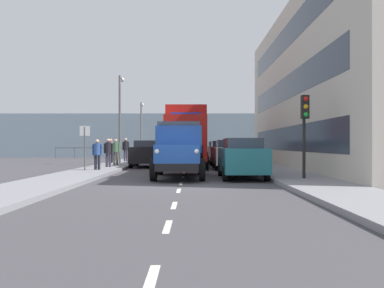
{
  "coord_description": "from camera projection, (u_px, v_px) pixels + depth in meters",
  "views": [
    {
      "loc": [
        -0.45,
        13.84,
        1.45
      ],
      "look_at": [
        -0.39,
        -9.16,
        1.49
      ],
      "focal_mm": 36.15,
      "sensor_mm": 36.0,
      "label": 1
    }
  ],
  "objects": [
    {
      "name": "ground_plane",
      "position": [
        185.0,
        171.0,
        21.62
      ],
      "size": [
        80.0,
        80.0,
        0.0
      ],
      "primitive_type": "plane",
      "color": "#423F44"
    },
    {
      "name": "sidewalk_left",
      "position": [
        269.0,
        169.0,
        21.61
      ],
      "size": [
        2.46,
        39.09,
        0.15
      ],
      "primitive_type": "cube",
      "color": "gray",
      "rests_on": "ground_plane"
    },
    {
      "name": "sidewalk_right",
      "position": [
        101.0,
        169.0,
        21.64
      ],
      "size": [
        2.46,
        39.09,
        0.15
      ],
      "primitive_type": "cube",
      "color": "gray",
      "rests_on": "ground_plane"
    },
    {
      "name": "road_centreline_markings",
      "position": [
        185.0,
        171.0,
        21.56
      ],
      "size": [
        0.12,
        36.06,
        0.01
      ],
      "color": "silver",
      "rests_on": "ground_plane"
    },
    {
      "name": "building_terrace",
      "position": [
        340.0,
        88.0,
        23.11
      ],
      "size": [
        6.59,
        22.51,
        9.7
      ],
      "color": "beige",
      "rests_on": "ground_plane"
    },
    {
      "name": "sea_horizon",
      "position": [
        189.0,
        136.0,
        44.18
      ],
      "size": [
        80.0,
        0.8,
        5.0
      ],
      "primitive_type": "cube",
      "color": "gray",
      "rests_on": "ground_plane"
    },
    {
      "name": "seawall_railing",
      "position": [
        189.0,
        150.0,
        40.57
      ],
      "size": [
        28.08,
        0.08,
        1.2
      ],
      "color": "#4C5156",
      "rests_on": "ground_plane"
    },
    {
      "name": "truck_vintage_blue",
      "position": [
        179.0,
        151.0,
        16.64
      ],
      "size": [
        2.17,
        5.64,
        2.43
      ],
      "color": "black",
      "rests_on": "ground_plane"
    },
    {
      "name": "lorry_cargo_red",
      "position": [
        187.0,
        135.0,
        24.99
      ],
      "size": [
        2.58,
        8.2,
        3.87
      ],
      "color": "red",
      "rests_on": "ground_plane"
    },
    {
      "name": "car_teal_kerbside_near",
      "position": [
        242.0,
        158.0,
        16.6
      ],
      "size": [
        1.85,
        4.31,
        1.72
      ],
      "color": "#1E6670",
      "rests_on": "ground_plane"
    },
    {
      "name": "car_white_kerbside_1",
      "position": [
        228.0,
        154.0,
        22.81
      ],
      "size": [
        1.76,
        3.95,
        1.72
      ],
      "color": "white",
      "rests_on": "ground_plane"
    },
    {
      "name": "car_maroon_kerbside_2",
      "position": [
        222.0,
        152.0,
        28.24
      ],
      "size": [
        1.83,
        4.53,
        1.72
      ],
      "color": "maroon",
      "rests_on": "ground_plane"
    },
    {
      "name": "car_grey_kerbside_3",
      "position": [
        217.0,
        151.0,
        33.72
      ],
      "size": [
        1.86,
        4.4,
        1.72
      ],
      "color": "slate",
      "rests_on": "ground_plane"
    },
    {
      "name": "car_black_oppositeside_0",
      "position": [
        147.0,
        153.0,
        25.31
      ],
      "size": [
        1.89,
        4.41,
        1.72
      ],
      "color": "black",
      "rests_on": "ground_plane"
    },
    {
      "name": "pedestrian_couple_a",
      "position": [
        97.0,
        152.0,
        20.05
      ],
      "size": [
        0.53,
        0.34,
        1.58
      ],
      "color": "black",
      "rests_on": "sidewalk_right"
    },
    {
      "name": "pedestrian_couple_b",
      "position": [
        108.0,
        150.0,
        22.53
      ],
      "size": [
        0.53,
        0.34,
        1.65
      ],
      "color": "#383342",
      "rests_on": "sidewalk_right"
    },
    {
      "name": "pedestrian_strolling",
      "position": [
        116.0,
        150.0,
        25.02
      ],
      "size": [
        0.53,
        0.34,
        1.68
      ],
      "color": "#4C473D",
      "rests_on": "sidewalk_right"
    },
    {
      "name": "pedestrian_with_bag",
      "position": [
        111.0,
        149.0,
        27.72
      ],
      "size": [
        0.53,
        0.34,
        1.73
      ],
      "color": "black",
      "rests_on": "sidewalk_right"
    },
    {
      "name": "pedestrian_near_railing",
      "position": [
        126.0,
        147.0,
        30.38
      ],
      "size": [
        0.53,
        0.34,
        1.82
      ],
      "color": "#383342",
      "rests_on": "sidewalk_right"
    },
    {
      "name": "traffic_light_near",
      "position": [
        305.0,
        118.0,
        14.83
      ],
      "size": [
        0.28,
        0.41,
        3.2
      ],
      "color": "black",
      "rests_on": "sidewalk_left"
    },
    {
      "name": "lamp_post_promenade",
      "position": [
        120.0,
        111.0,
        27.39
      ],
      "size": [
        0.32,
        1.14,
        6.19
      ],
      "color": "#59595B",
      "rests_on": "sidewalk_right"
    },
    {
      "name": "lamp_post_far",
      "position": [
        141.0,
        124.0,
        40.1
      ],
      "size": [
        0.32,
        1.14,
        5.69
      ],
      "color": "#59595B",
      "rests_on": "sidewalk_right"
    },
    {
      "name": "street_sign",
      "position": [
        85.0,
        140.0,
        19.5
      ],
      "size": [
        0.5,
        0.07,
        2.25
      ],
      "color": "#4C4C4C",
      "rests_on": "sidewalk_right"
    }
  ]
}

